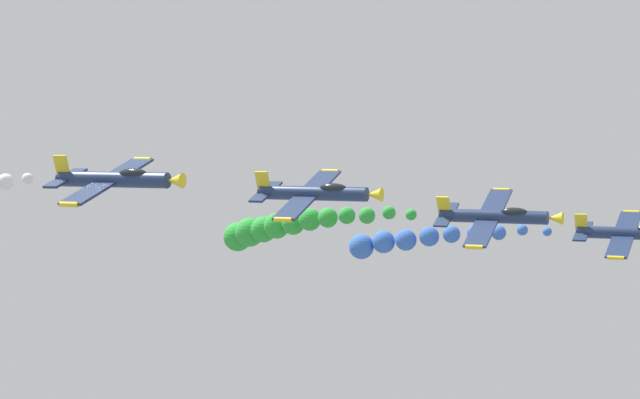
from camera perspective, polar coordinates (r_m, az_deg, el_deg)
airplane_lead at (r=100.09m, az=16.00°, el=-1.71°), size 9.01×10.35×3.88m
smoke_trail_lead at (r=104.82m, az=4.62°, el=-2.15°), size 2.78×19.71×3.86m
airplane_left_inner at (r=90.00m, az=9.19°, el=-0.87°), size 8.68×10.35×4.67m
smoke_trail_left_inner at (r=103.32m, az=-2.47°, el=-1.52°), size 10.22×23.19×5.40m
airplane_right_inner at (r=83.02m, az=-0.30°, el=0.34°), size 9.04×10.35×3.81m
airplane_left_outer at (r=76.79m, az=-10.75°, el=1.05°), size 9.20×10.35×3.45m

